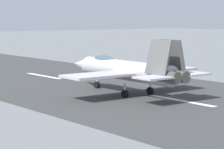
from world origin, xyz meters
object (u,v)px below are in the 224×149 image
Objects in this scene: fighter_jet at (126,70)px; marker_cone_far at (98,64)px; marker_cone_mid at (182,75)px; crew_person at (130,68)px.

marker_cone_far is at bearing -31.24° from fighter_jet.
crew_person is at bearing 22.45° from marker_cone_mid.
fighter_jet is at bearing 112.74° from marker_cone_mid.
crew_person is 3.10× the size of marker_cone_mid.
marker_cone_mid is (-6.98, -2.88, -0.58)m from crew_person.
crew_person reaches higher than marker_cone_far.
fighter_jet is 28.19m from marker_cone_far.
marker_cone_mid is at bearing 180.00° from marker_cone_far.
marker_cone_far is at bearing -14.76° from crew_person.
fighter_jet reaches higher than marker_cone_far.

